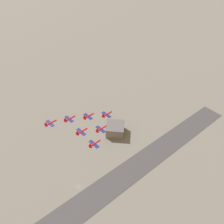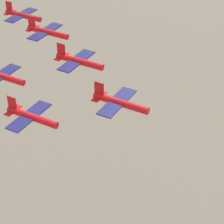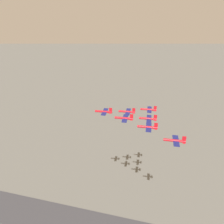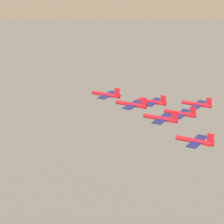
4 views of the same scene
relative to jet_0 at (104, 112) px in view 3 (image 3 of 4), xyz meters
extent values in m
cylinder|color=red|center=(0.27, 0.31, -0.05)|extent=(7.68, 8.55, 1.25)
cube|color=navy|center=(-0.18, -0.21, -0.05)|extent=(9.00, 8.34, 0.20)
cube|color=red|center=(-2.50, -2.87, 1.52)|extent=(1.32, 1.48, 2.50)
cube|color=red|center=(-2.50, -2.87, -0.05)|extent=(3.57, 3.34, 0.14)
cylinder|color=red|center=(-14.11, -4.49, 0.84)|extent=(7.68, 8.55, 1.25)
cube|color=navy|center=(-14.56, -5.01, 0.84)|extent=(9.00, 8.34, 0.20)
cube|color=red|center=(-16.88, -7.67, 2.41)|extent=(1.32, 1.48, 2.50)
cube|color=red|center=(-16.88, -7.67, 0.84)|extent=(3.57, 3.34, 0.14)
cylinder|color=red|center=(-2.52, -14.59, -2.71)|extent=(7.68, 8.55, 1.25)
cube|color=navy|center=(-2.97, -15.11, -2.71)|extent=(9.00, 8.34, 0.20)
cube|color=red|center=(-5.29, -17.77, -1.14)|extent=(1.32, 1.48, 2.50)
cube|color=red|center=(-5.29, -17.77, -2.71)|extent=(3.57, 3.34, 0.14)
cylinder|color=red|center=(-28.50, -9.29, 0.98)|extent=(7.68, 8.55, 1.25)
cube|color=navy|center=(-28.95, -9.81, 0.98)|extent=(9.00, 8.34, 0.20)
cube|color=red|center=(-31.26, -12.47, 2.55)|extent=(1.32, 1.48, 2.50)
cube|color=red|center=(-31.26, -12.47, 0.98)|extent=(3.57, 3.34, 0.14)
cylinder|color=red|center=(-16.91, -19.40, -2.27)|extent=(7.68, 8.55, 1.25)
cube|color=navy|center=(-17.36, -19.91, -2.27)|extent=(9.00, 8.34, 0.20)
cube|color=red|center=(-19.67, -22.57, -0.71)|extent=(1.32, 1.48, 2.50)
cube|color=red|center=(-19.67, -22.57, -2.27)|extent=(3.57, 3.34, 0.14)
cylinder|color=red|center=(-5.32, -29.50, -3.76)|extent=(7.68, 8.55, 1.25)
cube|color=navy|center=(-5.76, -30.01, -3.76)|extent=(9.00, 8.34, 0.20)
cube|color=red|center=(-8.08, -32.67, -2.19)|extent=(1.32, 1.48, 2.50)
cube|color=red|center=(-8.08, -32.67, -3.76)|extent=(3.57, 3.34, 0.14)
cylinder|color=red|center=(-42.88, -14.09, -0.60)|extent=(7.68, 8.55, 1.25)
cube|color=navy|center=(-43.33, -14.61, -0.60)|extent=(9.00, 8.34, 0.20)
cube|color=red|center=(-45.65, -17.27, 0.97)|extent=(1.32, 1.48, 2.50)
cube|color=red|center=(-45.65, -17.27, -0.60)|extent=(3.57, 3.34, 0.14)
camera|label=1|loc=(18.22, -136.69, 115.24)|focal=35.00mm
camera|label=2|loc=(59.86, -13.89, 40.77)|focal=70.00mm
camera|label=3|loc=(-101.59, 55.52, 57.55)|focal=35.00mm
camera|label=4|loc=(-162.97, 35.24, 51.78)|focal=85.00mm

